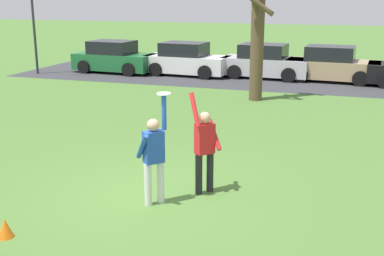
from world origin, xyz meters
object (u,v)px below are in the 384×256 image
(bare_tree_tall, at_px, (258,20))
(lamppost_by_lot, at_px, (33,21))
(parked_car_white, at_px, (186,60))
(field_cone_orange, at_px, (5,228))
(frisbee_disc, at_px, (164,94))
(person_catcher, at_px, (154,154))
(person_defender, at_px, (205,145))
(parked_car_silver, at_px, (265,62))
(parked_car_tan, at_px, (332,65))
(parked_car_green, at_px, (114,58))

(bare_tree_tall, xyz_separation_m, lamppost_by_lot, (-11.60, 2.94, -0.37))
(parked_car_white, bearing_deg, field_cone_orange, -77.50)
(frisbee_disc, bearing_deg, person_catcher, -132.12)
(person_defender, height_order, parked_car_silver, person_defender)
(parked_car_silver, distance_m, field_cone_orange, 17.27)
(parked_car_silver, distance_m, parked_car_tan, 3.06)
(parked_car_silver, xyz_separation_m, lamppost_by_lot, (-11.05, -2.31, 1.86))
(frisbee_disc, xyz_separation_m, parked_car_silver, (-0.72, 15.05, -1.37))
(frisbee_disc, distance_m, parked_car_tan, 15.27)
(parked_car_white, height_order, lamppost_by_lot, lamppost_by_lot)
(parked_car_green, relative_size, parked_car_silver, 1.00)
(parked_car_tan, height_order, field_cone_orange, parked_car_tan)
(person_catcher, relative_size, field_cone_orange, 6.50)
(person_catcher, xyz_separation_m, field_cone_orange, (-1.79, -2.00, -0.82))
(person_defender, height_order, frisbee_disc, frisbee_disc)
(parked_car_tan, bearing_deg, person_catcher, -95.57)
(person_catcher, xyz_separation_m, person_defender, (0.74, 0.81, -0.00))
(parked_car_tan, bearing_deg, parked_car_green, -172.70)
(frisbee_disc, distance_m, bare_tree_tall, 9.85)
(parked_car_green, xyz_separation_m, field_cone_orange, (6.34, -16.53, -0.57))
(person_catcher, bearing_deg, parked_car_silver, 44.25)
(person_catcher, bearing_deg, lamppost_by_lot, 84.09)
(parked_car_silver, relative_size, bare_tree_tall, 0.74)
(person_catcher, bearing_deg, person_defender, -0.00)
(lamppost_by_lot, relative_size, field_cone_orange, 13.31)
(person_defender, distance_m, frisbee_disc, 1.41)
(person_defender, bearing_deg, field_cone_orange, 0.16)
(person_defender, xyz_separation_m, bare_tree_tall, (-0.75, 9.16, 1.98))
(person_catcher, bearing_deg, parked_car_tan, 32.81)
(person_defender, bearing_deg, frisbee_disc, 0.00)
(person_catcher, height_order, field_cone_orange, person_catcher)
(person_catcher, bearing_deg, parked_car_white, 58.59)
(parked_car_tan, relative_size, field_cone_orange, 13.15)
(bare_tree_tall, bearing_deg, lamppost_by_lot, 165.80)
(person_catcher, height_order, parked_car_tan, person_catcher)
(parked_car_white, bearing_deg, parked_car_silver, 9.49)
(person_catcher, xyz_separation_m, parked_car_tan, (2.49, 15.20, -0.25))
(frisbee_disc, distance_m, parked_car_silver, 15.13)
(person_catcher, relative_size, parked_car_tan, 0.49)
(parked_car_tan, distance_m, lamppost_by_lot, 14.41)
(frisbee_disc, relative_size, parked_car_tan, 0.06)
(parked_car_green, height_order, lamppost_by_lot, lamppost_by_lot)
(field_cone_orange, bearing_deg, frisbee_disc, 48.09)
(parked_car_white, relative_size, parked_car_silver, 1.00)
(field_cone_orange, bearing_deg, parked_car_silver, 85.92)
(parked_car_silver, bearing_deg, parked_car_tan, 3.39)
(lamppost_by_lot, bearing_deg, field_cone_orange, -56.64)
(person_catcher, height_order, bare_tree_tall, bare_tree_tall)
(bare_tree_tall, height_order, lamppost_by_lot, bare_tree_tall)
(person_catcher, distance_m, parked_car_white, 15.47)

